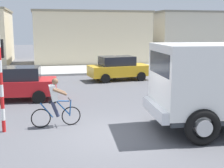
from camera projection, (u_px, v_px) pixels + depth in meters
ground_plane at (114, 134)px, 9.90m from camera, size 120.00×120.00×0.00m
sidewalk_far at (72, 70)px, 24.73m from camera, size 80.00×5.00×0.16m
cyclist at (55, 103)px, 10.54m from camera, size 1.73×0.50×1.72m
traffic_light_pole at (1, 70)px, 9.84m from camera, size 0.24×0.43×3.20m
car_red_near at (118, 68)px, 20.25m from camera, size 4.18×2.25×1.60m
car_far_side at (14, 83)px, 14.52m from camera, size 4.11×2.09×1.60m
pedestrian_near_kerb at (115, 67)px, 20.61m from camera, size 0.34×0.22×1.62m
building_mid_block at (91, 38)px, 30.24m from camera, size 11.11×6.06×5.06m
building_corner_right at (199, 36)px, 35.07m from camera, size 11.74×7.85×5.23m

